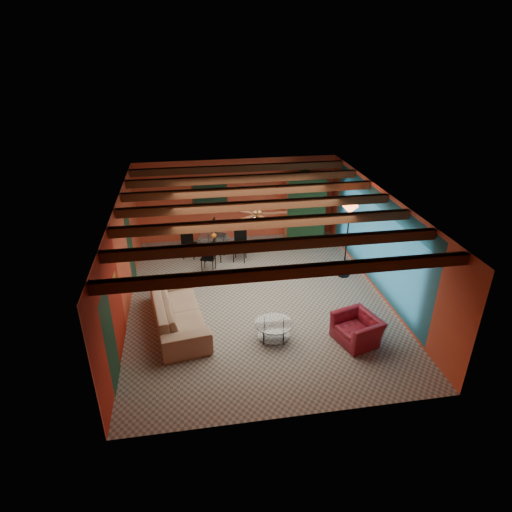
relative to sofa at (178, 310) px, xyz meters
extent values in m
cube|color=gray|center=(2.02, 0.82, -0.40)|extent=(6.50, 8.00, 0.01)
cube|color=silver|center=(2.02, 0.82, 2.30)|extent=(6.50, 8.00, 0.01)
cube|color=#CB4C2E|center=(2.02, 4.82, 0.95)|extent=(6.50, 0.02, 2.70)
cube|color=maroon|center=(-1.23, 0.82, 0.95)|extent=(0.02, 8.00, 2.70)
cube|color=teal|center=(5.27, 0.82, 0.95)|extent=(0.02, 8.00, 2.70)
imported|color=tan|center=(0.00, 0.00, 0.00)|extent=(1.46, 2.86, 0.80)
imported|color=maroon|center=(3.92, -1.27, -0.09)|extent=(1.09, 1.17, 0.63)
cube|color=brown|center=(4.22, 4.52, 0.65)|extent=(1.34, 1.02, 2.11)
cube|color=black|center=(1.12, 4.78, 1.25)|extent=(1.05, 0.03, 0.65)
imported|color=#26661E|center=(4.22, 4.52, 1.95)|extent=(0.53, 0.49, 0.49)
imported|color=orange|center=(1.10, 3.30, 0.70)|extent=(0.19, 0.19, 0.19)
camera|label=1|loc=(0.43, -8.65, 5.66)|focal=30.34mm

